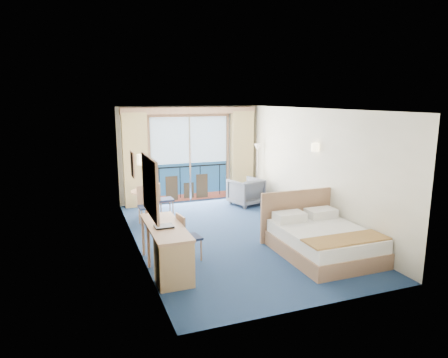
% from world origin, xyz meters
% --- Properties ---
extents(floor, '(6.50, 6.50, 0.00)m').
position_xyz_m(floor, '(0.00, 0.00, 0.00)').
color(floor, navy).
rests_on(floor, ground).
extents(room_walls, '(4.04, 6.54, 2.72)m').
position_xyz_m(room_walls, '(0.00, 0.00, 1.78)').
color(room_walls, silver).
rests_on(room_walls, ground).
extents(balcony_door, '(2.36, 0.03, 2.52)m').
position_xyz_m(balcony_door, '(-0.01, 3.22, 1.14)').
color(balcony_door, navy).
rests_on(balcony_door, room_walls).
extents(curtain_left, '(0.65, 0.22, 2.55)m').
position_xyz_m(curtain_left, '(-1.55, 3.07, 1.28)').
color(curtain_left, tan).
rests_on(curtain_left, room_walls).
extents(curtain_right, '(0.65, 0.22, 2.55)m').
position_xyz_m(curtain_right, '(1.55, 3.07, 1.28)').
color(curtain_right, tan).
rests_on(curtain_right, room_walls).
extents(pelmet, '(3.80, 0.25, 0.18)m').
position_xyz_m(pelmet, '(0.00, 3.10, 2.58)').
color(pelmet, tan).
rests_on(pelmet, room_walls).
extents(mirror, '(0.05, 1.25, 0.95)m').
position_xyz_m(mirror, '(-1.97, -1.50, 1.55)').
color(mirror, tan).
rests_on(mirror, room_walls).
extents(wall_print, '(0.04, 0.42, 0.52)m').
position_xyz_m(wall_print, '(-1.97, 0.45, 1.60)').
color(wall_print, tan).
rests_on(wall_print, room_walls).
extents(sconce_left, '(0.18, 0.18, 0.18)m').
position_xyz_m(sconce_left, '(-1.94, -0.60, 1.85)').
color(sconce_left, '#FFE9B2').
rests_on(sconce_left, room_walls).
extents(sconce_right, '(0.18, 0.18, 0.18)m').
position_xyz_m(sconce_right, '(1.94, -0.15, 1.85)').
color(sconce_right, '#FFE9B2').
rests_on(sconce_right, room_walls).
extents(bed, '(1.68, 1.99, 1.05)m').
position_xyz_m(bed, '(1.21, -1.61, 0.29)').
color(bed, tan).
rests_on(bed, ground).
extents(nightstand, '(0.40, 0.38, 0.52)m').
position_xyz_m(nightstand, '(1.78, -0.10, 0.26)').
color(nightstand, tan).
rests_on(nightstand, ground).
extents(phone, '(0.21, 0.17, 0.09)m').
position_xyz_m(phone, '(1.83, -0.14, 0.56)').
color(phone, beige).
rests_on(phone, nightstand).
extents(armchair, '(0.99, 1.00, 0.74)m').
position_xyz_m(armchair, '(1.31, 2.21, 0.37)').
color(armchair, '#434652').
rests_on(armchair, ground).
extents(floor_lamp, '(0.23, 0.23, 1.64)m').
position_xyz_m(floor_lamp, '(1.81, 2.55, 1.25)').
color(floor_lamp, silver).
rests_on(floor_lamp, ground).
extents(desk, '(0.58, 1.69, 0.79)m').
position_xyz_m(desk, '(-1.70, -1.72, 0.44)').
color(desk, tan).
rests_on(desk, ground).
extents(desk_chair, '(0.44, 0.43, 0.87)m').
position_xyz_m(desk_chair, '(-1.27, -0.98, 0.49)').
color(desk_chair, '#1C2542').
rests_on(desk_chair, ground).
extents(folder, '(0.31, 0.24, 0.03)m').
position_xyz_m(folder, '(-1.73, -1.33, 0.81)').
color(folder, black).
rests_on(folder, desk).
extents(desk_lamp, '(0.11, 0.11, 0.40)m').
position_xyz_m(desk_lamp, '(-1.72, -0.57, 1.09)').
color(desk_lamp, silver).
rests_on(desk_lamp, desk).
extents(round_table, '(0.73, 0.73, 0.66)m').
position_xyz_m(round_table, '(-1.47, 2.06, 0.50)').
color(round_table, tan).
rests_on(round_table, ground).
extents(table_chair_a, '(0.39, 0.38, 0.87)m').
position_xyz_m(table_chair_a, '(-1.09, 1.94, 0.49)').
color(table_chair_a, '#1C2542').
rests_on(table_chair_a, ground).
extents(table_chair_b, '(0.40, 0.41, 0.90)m').
position_xyz_m(table_chair_b, '(-1.57, 1.44, 0.51)').
color(table_chair_b, '#1C2542').
rests_on(table_chair_b, ground).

